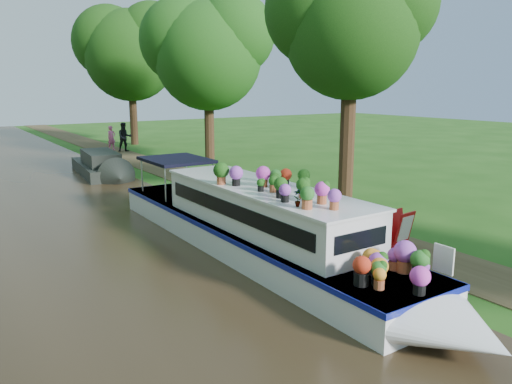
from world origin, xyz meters
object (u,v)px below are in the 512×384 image
Objects in this scene: pedestrian_dark at (125,137)px; plant_boat at (262,225)px; sandwich_board at (401,231)px; second_boat at (100,166)px; pedestrian_pink at (111,138)px.

plant_boat is at bearing -93.47° from pedestrian_dark.
second_boat is at bearing 97.06° from sandwich_board.
pedestrian_pink is 0.86× the size of pedestrian_dark.
plant_boat is 13.33× the size of sandwich_board.
second_boat is 9.99m from pedestrian_pink.
pedestrian_dark is (4.15, 22.42, 0.14)m from plant_boat.
plant_boat is 3.88m from sandwich_board.
pedestrian_pink is at bearing 74.71° from second_boat.
sandwich_board is (3.48, -15.80, 0.00)m from second_boat.
sandwich_board is at bearing -22.48° from plant_boat.
pedestrian_pink is at bearing 119.03° from pedestrian_dark.
sandwich_board is 25.13m from pedestrian_pink.
pedestrian_dark reaches higher than pedestrian_pink.
pedestrian_dark is at bearing 69.00° from second_boat.
second_boat is 9.07m from pedestrian_dark.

